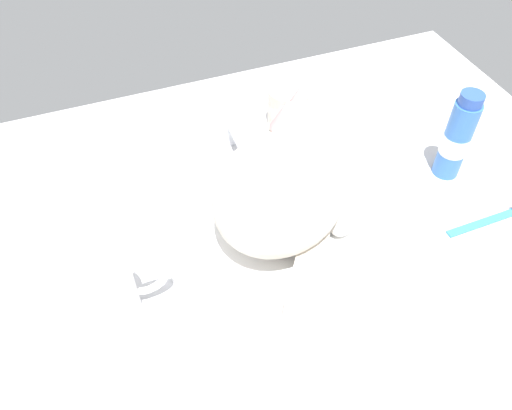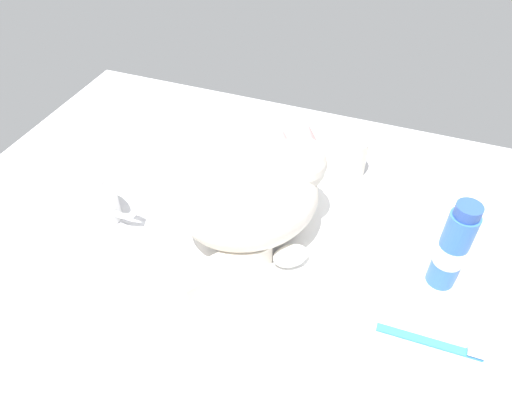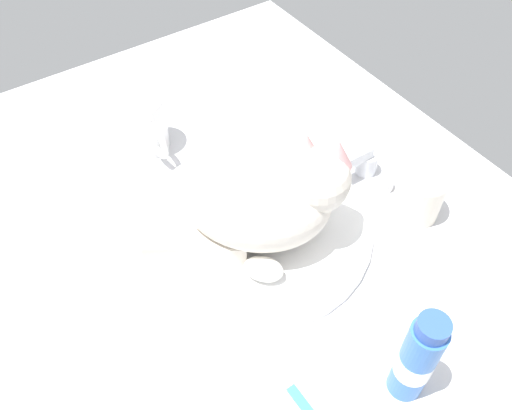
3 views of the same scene
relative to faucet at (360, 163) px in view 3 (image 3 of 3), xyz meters
The scene contains 7 objects.
ground_plane 20.97cm from the faucet, 90.00° to the right, with size 110.00×82.50×3.00cm, color silver.
sink_basin 20.67cm from the faucet, 90.00° to the right, with size 35.40×35.40×1.06cm, color white.
faucet is the anchor object (origin of this frame).
cat 20.80cm from the faucet, 87.32° to the right, with size 28.36×30.91×17.03cm.
coffee_mug 36.38cm from the faucet, 134.87° to the right, with size 12.25×7.78×9.92cm.
rinse_cup 11.21cm from the faucet, ahead, with size 7.27×7.27×7.50cm.
toothpaste_bottle 36.22cm from the faucet, 32.08° to the right, with size 4.28×4.28×15.49cm.
Camera 3 is at (42.27, -28.25, 64.25)cm, focal length 37.79 mm.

